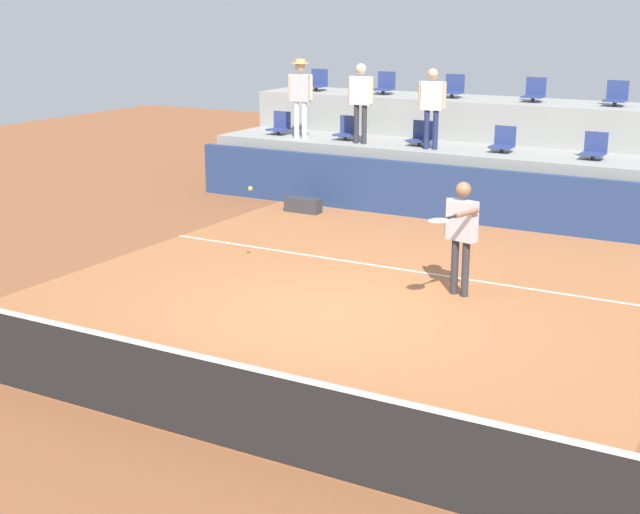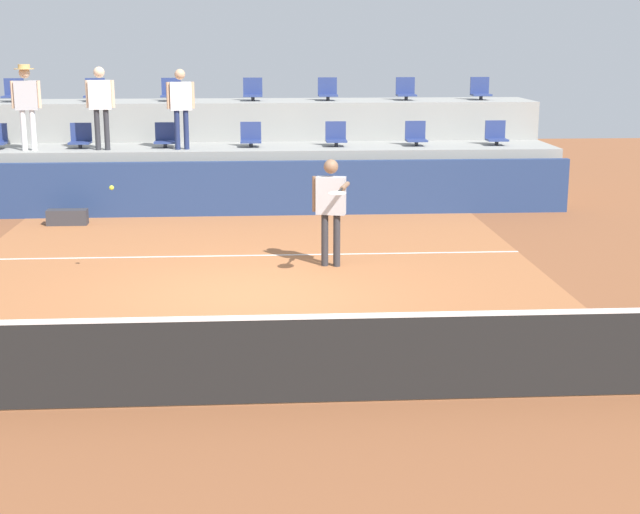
{
  "view_description": "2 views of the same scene",
  "coord_description": "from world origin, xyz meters",
  "views": [
    {
      "loc": [
        5.72,
        -10.4,
        4.1
      ],
      "look_at": [
        0.42,
        -1.03,
        1.1
      ],
      "focal_mm": 50.71,
      "sensor_mm": 36.0,
      "label": 1
    },
    {
      "loc": [
        0.18,
        -12.52,
        3.51
      ],
      "look_at": [
        0.9,
        -1.51,
        0.89
      ],
      "focal_mm": 52.02,
      "sensor_mm": 36.0,
      "label": 2
    }
  ],
  "objects": [
    {
      "name": "tennis_player",
      "position": [
        1.27,
        1.58,
        1.04
      ],
      "size": [
        0.58,
        1.28,
        1.69
      ],
      "color": "#2D2D33",
      "rests_on": "ground_plane"
    },
    {
      "name": "stadium_chair_lower_right",
      "position": [
        3.54,
        7.23,
        1.46
      ],
      "size": [
        0.44,
        0.4,
        0.52
      ],
      "color": "#2D2D33",
      "rests_on": "seating_tier_lower"
    },
    {
      "name": "equipment_bag",
      "position": [
        -3.53,
        5.24,
        0.15
      ],
      "size": [
        0.76,
        0.28,
        0.3
      ],
      "primitive_type": "cube",
      "color": "#333338",
      "rests_on": "ground_plane"
    },
    {
      "name": "stadium_chair_upper_right",
      "position": [
        3.58,
        9.03,
        2.31
      ],
      "size": [
        0.44,
        0.4,
        0.52
      ],
      "color": "#2D2D33",
      "rests_on": "seating_tier_upper"
    },
    {
      "name": "stadium_chair_upper_mid_left",
      "position": [
        -1.81,
        9.03,
        2.31
      ],
      "size": [
        0.44,
        0.4,
        0.52
      ],
      "color": "#2D2D33",
      "rests_on": "seating_tier_upper"
    },
    {
      "name": "sponsor_backboard",
      "position": [
        0.0,
        6.0,
        0.55
      ],
      "size": [
        13.0,
        0.16,
        1.1
      ],
      "primitive_type": "cube",
      "color": "navy",
      "rests_on": "ground_plane"
    },
    {
      "name": "stadium_chair_upper_far_right",
      "position": [
        5.33,
        9.03,
        2.31
      ],
      "size": [
        0.44,
        0.4,
        0.52
      ],
      "color": "#2D2D33",
      "rests_on": "seating_tier_upper"
    },
    {
      "name": "stadium_chair_upper_center",
      "position": [
        0.05,
        9.03,
        2.31
      ],
      "size": [
        0.44,
        0.4,
        0.52
      ],
      "color": "#2D2D33",
      "rests_on": "seating_tier_upper"
    },
    {
      "name": "spectator_leaning_on_rail",
      "position": [
        -1.42,
        6.85,
        2.23
      ],
      "size": [
        0.58,
        0.26,
        1.64
      ],
      "color": "navy",
      "rests_on": "seating_tier_lower"
    },
    {
      "name": "stadium_chair_lower_center",
      "position": [
        -0.0,
        7.23,
        1.46
      ],
      "size": [
        0.44,
        0.4,
        0.52
      ],
      "color": "#2D2D33",
      "rests_on": "seating_tier_lower"
    },
    {
      "name": "seating_tier_lower",
      "position": [
        0.0,
        7.3,
        0.62
      ],
      "size": [
        13.0,
        1.8,
        1.25
      ],
      "primitive_type": "cube",
      "color": "gray",
      "rests_on": "ground_plane"
    },
    {
      "name": "stadium_chair_lower_left",
      "position": [
        -3.57,
        7.23,
        1.46
      ],
      "size": [
        0.44,
        0.4,
        0.52
      ],
      "color": "#2D2D33",
      "rests_on": "seating_tier_lower"
    },
    {
      "name": "stadium_chair_lower_mid_left",
      "position": [
        -1.8,
        7.23,
        1.46
      ],
      "size": [
        0.44,
        0.4,
        0.52
      ],
      "color": "#2D2D33",
      "rests_on": "seating_tier_lower"
    },
    {
      "name": "stadium_chair_lower_far_right",
      "position": [
        5.28,
        7.23,
        1.46
      ],
      "size": [
        0.44,
        0.4,
        0.52
      ],
      "color": "#2D2D33",
      "rests_on": "seating_tier_lower"
    },
    {
      "name": "tennis_net",
      "position": [
        0.0,
        -4.0,
        0.5
      ],
      "size": [
        10.48,
        0.08,
        1.07
      ],
      "color": "black",
      "rests_on": "ground_plane"
    },
    {
      "name": "tennis_ball",
      "position": [
        -1.99,
        1.03,
        1.38
      ],
      "size": [
        0.07,
        0.07,
        0.07
      ],
      "color": "#CCE033"
    },
    {
      "name": "seating_tier_upper",
      "position": [
        0.0,
        9.1,
        1.05
      ],
      "size": [
        13.0,
        1.8,
        2.1
      ],
      "primitive_type": "cube",
      "color": "gray",
      "rests_on": "ground_plane"
    },
    {
      "name": "stadium_chair_lower_mid_right",
      "position": [
        1.81,
        7.23,
        1.46
      ],
      "size": [
        0.44,
        0.4,
        0.52
      ],
      "color": "#2D2D33",
      "rests_on": "seating_tier_lower"
    },
    {
      "name": "spectator_with_hat",
      "position": [
        -4.53,
        6.85,
        2.32
      ],
      "size": [
        0.59,
        0.44,
        1.74
      ],
      "color": "white",
      "rests_on": "seating_tier_lower"
    },
    {
      "name": "court_inner_paint",
      "position": [
        0.0,
        1.0,
        0.0
      ],
      "size": [
        9.0,
        10.0,
        0.01
      ],
      "primitive_type": "cube",
      "color": "#A36038",
      "rests_on": "ground_plane"
    },
    {
      "name": "court_service_line",
      "position": [
        0.0,
        2.4,
        0.01
      ],
      "size": [
        9.0,
        0.06,
        0.0
      ],
      "primitive_type": "cube",
      "color": "silver",
      "rests_on": "ground_plane"
    },
    {
      "name": "spectator_in_white",
      "position": [
        -3.05,
        6.85,
        2.27
      ],
      "size": [
        0.59,
        0.23,
        1.69
      ],
      "color": "#2D2D33",
      "rests_on": "seating_tier_lower"
    },
    {
      "name": "stadium_chair_upper_far_left",
      "position": [
        -5.34,
        9.03,
        2.31
      ],
      "size": [
        0.44,
        0.4,
        0.52
      ],
      "color": "#2D2D33",
      "rests_on": "seating_tier_upper"
    },
    {
      "name": "stadium_chair_upper_mid_right",
      "position": [
        1.77,
        9.03,
        2.31
      ],
      "size": [
        0.44,
        0.4,
        0.52
      ],
      "color": "#2D2D33",
      "rests_on": "seating_tier_upper"
    },
    {
      "name": "ground_plane",
      "position": [
        0.0,
        0.0,
        0.0
      ],
      "size": [
        40.0,
        40.0,
        0.0
      ],
      "primitive_type": "plane",
      "color": "brown"
    },
    {
      "name": "stadium_chair_upper_left",
      "position": [
        -3.53,
        9.03,
        2.31
      ],
      "size": [
        0.44,
        0.4,
        0.52
      ],
      "color": "#2D2D33",
      "rests_on": "seating_tier_upper"
    }
  ]
}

